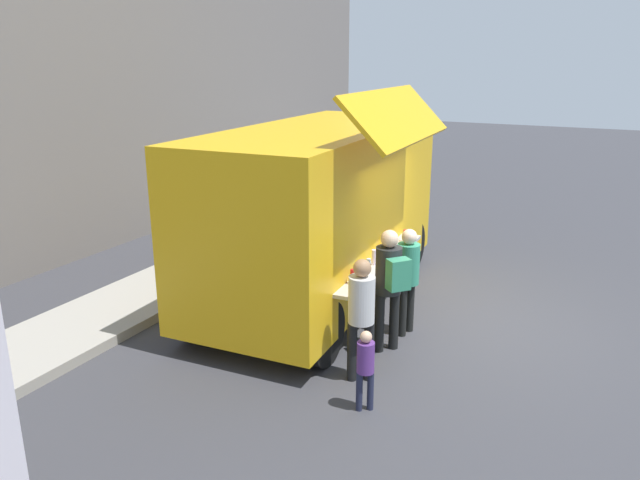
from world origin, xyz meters
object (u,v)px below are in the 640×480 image
(customer_front_ordering, at_px, (408,272))
(customer_mid_with_backpack, at_px, (390,279))
(food_truck_main, at_px, (321,208))
(child_near_queue, at_px, (365,364))
(customer_rear_waiting, at_px, (361,309))
(trash_bin, at_px, (316,204))

(customer_front_ordering, bearing_deg, customer_mid_with_backpack, 98.38)
(food_truck_main, relative_size, child_near_queue, 5.77)
(customer_rear_waiting, xyz_separation_m, child_near_queue, (-0.62, -0.32, -0.37))
(trash_bin, xyz_separation_m, customer_mid_with_backpack, (-5.72, -4.03, 0.59))
(customer_rear_waiting, relative_size, child_near_queue, 1.62)
(food_truck_main, distance_m, child_near_queue, 3.64)
(customer_front_ordering, bearing_deg, child_near_queue, 108.30)
(child_near_queue, bearing_deg, customer_front_ordering, -28.60)
(food_truck_main, distance_m, trash_bin, 5.07)
(customer_mid_with_backpack, relative_size, customer_rear_waiting, 1.08)
(customer_mid_with_backpack, bearing_deg, trash_bin, -13.71)
(customer_front_ordering, relative_size, customer_mid_with_backpack, 0.92)
(child_near_queue, bearing_deg, customer_rear_waiting, -7.81)
(customer_front_ordering, xyz_separation_m, customer_rear_waiting, (-1.57, 0.07, 0.00))
(food_truck_main, distance_m, customer_front_ordering, 1.98)
(food_truck_main, relative_size, customer_mid_with_backpack, 3.30)
(trash_bin, distance_m, customer_front_ordering, 6.51)
(food_truck_main, distance_m, customer_mid_with_backpack, 2.24)
(customer_front_ordering, height_order, customer_mid_with_backpack, customer_mid_with_backpack)
(trash_bin, bearing_deg, food_truck_main, -152.05)
(customer_mid_with_backpack, relative_size, child_near_queue, 1.75)
(customer_mid_with_backpack, xyz_separation_m, customer_rear_waiting, (-0.91, 0.03, -0.10))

